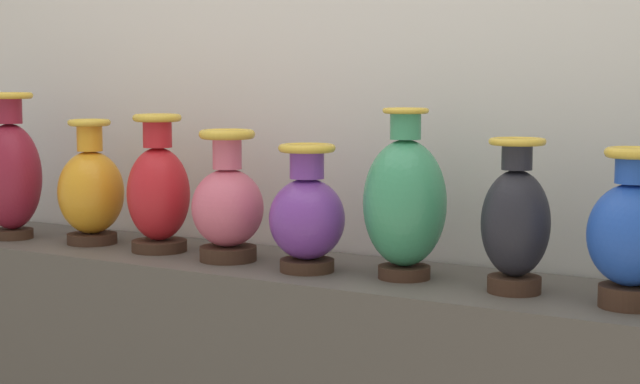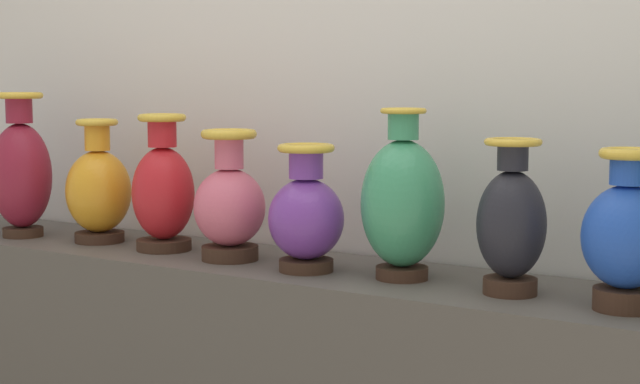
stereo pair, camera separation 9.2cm
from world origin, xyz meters
name	(u,v)px [view 2 (the right image)]	position (x,y,z in m)	size (l,w,h in m)	color
back_wall	(372,39)	(-0.01, 0.26, 1.47)	(4.83, 0.14, 2.92)	silver
vase_burgundy	(21,172)	(-0.97, -0.07, 1.11)	(0.17, 0.17, 0.41)	#382319
vase_amber	(99,190)	(-0.72, -0.02, 1.07)	(0.18, 0.18, 0.34)	#382319
vase_crimson	(163,191)	(-0.48, -0.02, 1.08)	(0.16, 0.16, 0.36)	#382319
vase_rose	(230,204)	(-0.24, -0.04, 1.06)	(0.18, 0.18, 0.32)	#382319
vase_violet	(306,215)	(0.00, -0.06, 1.06)	(0.18, 0.18, 0.30)	#382319
vase_jade	(403,203)	(0.23, -0.02, 1.10)	(0.19, 0.19, 0.38)	#382319
vase_onyx	(511,223)	(0.49, -0.04, 1.07)	(0.14, 0.14, 0.32)	#382319
vase_sapphire	(626,236)	(0.73, -0.05, 1.07)	(0.17, 0.17, 0.31)	#382319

